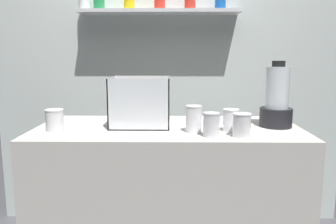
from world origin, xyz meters
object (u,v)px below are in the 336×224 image
object	(u,v)px
carrot_display_bin	(141,111)
juice_cup_beet_middle	(211,126)
blender_pitcher	(277,101)
juice_cup_mango_far_right	(242,127)
juice_cup_beet_right	(231,121)
juice_cup_mango_left	(194,120)
juice_cup_pomegranate_far_left	(55,121)

from	to	relation	value
carrot_display_bin	juice_cup_beet_middle	size ratio (longest dim) A/B	2.73
blender_pitcher	juice_cup_beet_middle	size ratio (longest dim) A/B	3.04
juice_cup_mango_far_right	carrot_display_bin	bearing A→B (deg)	153.63
juice_cup_beet_middle	juice_cup_mango_far_right	bearing A→B (deg)	-0.94
juice_cup_beet_middle	juice_cup_beet_right	xyz separation A→B (m)	(0.11, 0.12, 0.00)
juice_cup_beet_middle	juice_cup_mango_left	bearing A→B (deg)	128.05
carrot_display_bin	blender_pitcher	bearing A→B (deg)	-0.75
carrot_display_bin	juice_cup_beet_middle	world-z (taller)	carrot_display_bin
carrot_display_bin	juice_cup_beet_middle	bearing A→B (deg)	-34.60
carrot_display_bin	juice_cup_pomegranate_far_left	bearing A→B (deg)	-163.63
juice_cup_beet_middle	juice_cup_mango_far_right	distance (m)	0.14
carrot_display_bin	juice_cup_mango_left	xyz separation A→B (m)	(0.27, -0.14, -0.02)
carrot_display_bin	juice_cup_mango_far_right	world-z (taller)	carrot_display_bin
juice_cup_beet_middle	juice_cup_beet_right	bearing A→B (deg)	46.12
juice_cup_mango_left	juice_cup_beet_middle	xyz separation A→B (m)	(0.08, -0.10, -0.01)
carrot_display_bin	juice_cup_beet_right	world-z (taller)	carrot_display_bin
blender_pitcher	juice_cup_beet_right	xyz separation A→B (m)	(-0.26, -0.12, -0.09)
blender_pitcher	juice_cup_mango_left	xyz separation A→B (m)	(-0.45, -0.13, -0.08)
blender_pitcher	juice_cup_pomegranate_far_left	size ratio (longest dim) A/B	3.19
blender_pitcher	juice_cup_beet_middle	world-z (taller)	blender_pitcher
juice_cup_beet_middle	juice_cup_mango_far_right	xyz separation A→B (m)	(0.14, -0.00, -0.00)
blender_pitcher	juice_cup_mango_far_right	bearing A→B (deg)	-134.18
carrot_display_bin	juice_cup_beet_middle	xyz separation A→B (m)	(0.35, -0.24, -0.03)
blender_pitcher	juice_cup_pomegranate_far_left	world-z (taller)	blender_pitcher
blender_pitcher	juice_cup_mango_far_right	size ratio (longest dim) A/B	3.11
juice_cup_pomegranate_far_left	juice_cup_beet_middle	world-z (taller)	juice_cup_beet_middle
juice_cup_mango_left	juice_cup_beet_right	distance (m)	0.19
juice_cup_beet_middle	juice_cup_mango_far_right	world-z (taller)	juice_cup_beet_middle
juice_cup_mango_far_right	juice_cup_beet_middle	bearing A→B (deg)	179.06
blender_pitcher	juice_cup_mango_far_right	world-z (taller)	blender_pitcher
carrot_display_bin	juice_cup_beet_right	bearing A→B (deg)	-15.31
juice_cup_mango_left	juice_cup_beet_right	xyz separation A→B (m)	(0.19, 0.02, -0.01)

